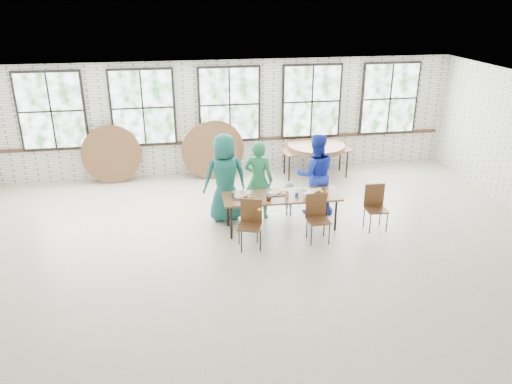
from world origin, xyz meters
TOP-DOWN VIEW (x-y plane):
  - room at (0.00, 4.44)m, footprint 12.00×12.00m
  - dining_table at (0.61, 0.87)m, footprint 2.42×0.85m
  - chair_near_left at (-0.14, 0.23)m, footprint 0.53×0.52m
  - chair_near_right at (1.20, 0.27)m, footprint 0.43×0.42m
  - chair_spare at (2.53, 0.57)m, footprint 0.44×0.43m
  - adult_teal at (-0.47, 1.52)m, footprint 1.00×0.72m
  - adult_green at (0.25, 1.52)m, footprint 0.74×0.63m
  - toddler at (0.93, 1.52)m, footprint 0.56×0.43m
  - adult_blue at (1.51, 1.52)m, footprint 0.93×0.75m
  - storage_table at (2.19, 3.81)m, footprint 1.85×0.88m
  - tabletop_clutter at (0.71, 0.85)m, footprint 1.97×0.56m
  - round_tops_stacked at (2.19, 3.81)m, footprint 1.50×1.50m
  - round_tops_leaning at (-1.35, 4.21)m, footprint 4.16×0.38m

SIDE VIEW (x-z plane):
  - toddler at x=0.93m, z-range 0.00..0.77m
  - chair_near_left at x=-0.14m, z-range 0.08..1.03m
  - chair_near_right at x=1.20m, z-range 0.08..1.03m
  - chair_spare at x=2.53m, z-range 0.08..1.03m
  - storage_table at x=2.19m, z-range 0.32..1.06m
  - dining_table at x=0.61m, z-range 0.32..1.06m
  - round_tops_leaning at x=-1.35m, z-range -0.01..1.48m
  - tabletop_clutter at x=0.71m, z-range 0.71..0.82m
  - round_tops_stacked at x=2.19m, z-range 0.74..0.87m
  - adult_green at x=0.25m, z-range 0.00..1.72m
  - adult_blue at x=1.51m, z-range 0.00..1.81m
  - adult_teal at x=-0.47m, z-range 0.00..1.90m
  - room at x=0.00m, z-range -4.17..7.83m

